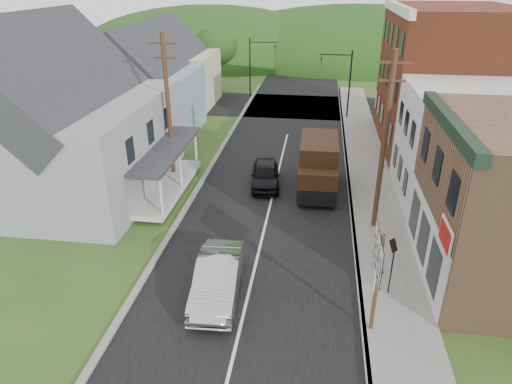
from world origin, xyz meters
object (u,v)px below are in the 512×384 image
at_px(delivery_van, 318,166).
at_px(route_sign_cluster, 377,270).
at_px(dark_sedan, 265,175).
at_px(silver_sedan, 218,278).
at_px(warning_sign, 393,258).

distance_m(delivery_van, route_sign_cluster, 12.34).
distance_m(dark_sedan, route_sign_cluster, 13.45).
bearing_deg(route_sign_cluster, dark_sedan, 113.72).
height_order(dark_sedan, delivery_van, delivery_van).
distance_m(silver_sedan, route_sign_cluster, 6.40).
bearing_deg(route_sign_cluster, silver_sedan, 167.78).
bearing_deg(warning_sign, dark_sedan, 102.89).
relative_size(delivery_van, route_sign_cluster, 1.37).
height_order(route_sign_cluster, warning_sign, route_sign_cluster).
distance_m(silver_sedan, delivery_van, 11.47).
relative_size(dark_sedan, warning_sign, 1.61).
bearing_deg(silver_sedan, route_sign_cluster, -15.87).
distance_m(route_sign_cluster, warning_sign, 2.56).
bearing_deg(dark_sedan, warning_sign, -64.36).
xyz_separation_m(delivery_van, warning_sign, (3.06, -9.88, 0.27)).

